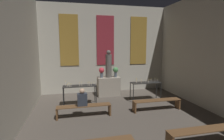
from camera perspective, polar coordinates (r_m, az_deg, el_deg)
The scene contains 11 objects.
wall_back at distance 10.08m, azimuth -2.25°, elevation 6.93°, with size 7.36×0.16×4.91m.
altar at distance 9.40m, azimuth -1.10°, elevation -5.38°, with size 1.17×0.60×0.99m.
statue at distance 9.20m, azimuth -1.12°, elevation 1.68°, with size 0.32×0.32×1.44m.
flower_vase_left at distance 9.17m, azimuth -3.44°, elevation -0.40°, with size 0.28×0.28×0.54m.
flower_vase_right at distance 9.33m, azimuth 1.17°, elevation -0.25°, with size 0.28×0.28×0.54m.
candle_rack_left at distance 7.95m, azimuth -10.53°, elevation -5.80°, with size 1.47×0.51×1.10m.
candle_rack_right at distance 8.67m, azimuth 10.91°, elevation -4.66°, with size 1.47×0.51×1.09m.
pew_second_right at distance 5.56m, azimuth 27.45°, elevation -17.86°, with size 2.02×0.36×0.45m.
pew_back_left at distance 6.79m, azimuth -9.11°, elevation -12.27°, with size 2.02×0.36×0.45m.
pew_back_right at distance 7.57m, azimuth 14.39°, elevation -10.27°, with size 2.02×0.36×0.45m.
person_seated at distance 6.66m, azimuth -9.68°, elevation -9.07°, with size 0.36×0.24×0.65m.
Camera 1 is at (-1.88, 0.32, 2.67)m, focal length 28.00 mm.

